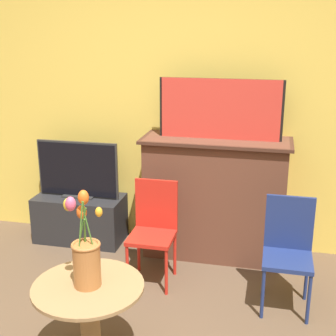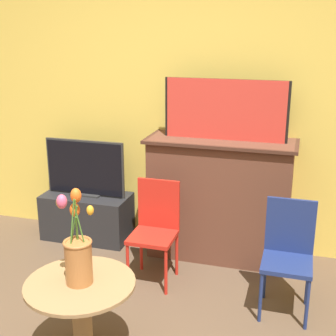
# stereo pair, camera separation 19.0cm
# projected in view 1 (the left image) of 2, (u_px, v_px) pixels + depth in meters

# --- Properties ---
(wall_back) EXTENTS (8.00, 0.06, 2.70)m
(wall_back) POSITION_uv_depth(u_px,v_px,m) (180.00, 91.00, 3.93)
(wall_back) COLOR #EAC651
(wall_back) RESTS_ON ground
(fireplace_mantel) EXTENTS (1.20, 0.46, 1.01)m
(fireplace_mantel) POSITION_uv_depth(u_px,v_px,m) (215.00, 196.00, 3.88)
(fireplace_mantel) COLOR brown
(fireplace_mantel) RESTS_ON ground
(painting) EXTENTS (0.98, 0.03, 0.47)m
(painting) POSITION_uv_depth(u_px,v_px,m) (220.00, 109.00, 3.66)
(painting) COLOR black
(painting) RESTS_ON fireplace_mantel
(tv_stand) EXTENTS (0.78, 0.38, 0.41)m
(tv_stand) POSITION_uv_depth(u_px,v_px,m) (80.00, 218.00, 4.23)
(tv_stand) COLOR #232326
(tv_stand) RESTS_ON ground
(tv_monitor) EXTENTS (0.73, 0.12, 0.50)m
(tv_monitor) POSITION_uv_depth(u_px,v_px,m) (78.00, 170.00, 4.10)
(tv_monitor) COLOR #2D2D2D
(tv_monitor) RESTS_ON tv_stand
(chair_red) EXTENTS (0.33, 0.33, 0.77)m
(chair_red) POSITION_uv_depth(u_px,v_px,m) (154.00, 225.00, 3.51)
(chair_red) COLOR red
(chair_red) RESTS_ON ground
(chair_blue) EXTENTS (0.33, 0.33, 0.77)m
(chair_blue) POSITION_uv_depth(u_px,v_px,m) (288.00, 247.00, 3.18)
(chair_blue) COLOR navy
(chair_blue) RESTS_ON ground
(side_table) EXTENTS (0.61, 0.61, 0.53)m
(side_table) POSITION_uv_depth(u_px,v_px,m) (90.00, 314.00, 2.59)
(side_table) COLOR #99754C
(side_table) RESTS_ON ground
(vase_tulips) EXTENTS (0.22, 0.20, 0.53)m
(vase_tulips) POSITION_uv_depth(u_px,v_px,m) (86.00, 255.00, 2.49)
(vase_tulips) COLOR #AD6B38
(vase_tulips) RESTS_ON side_table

